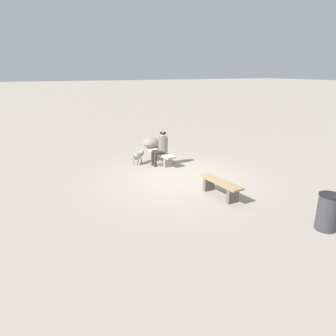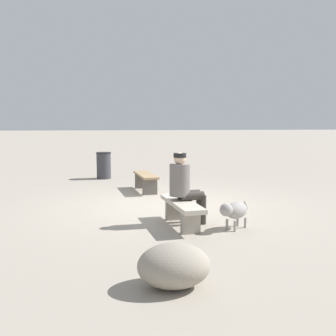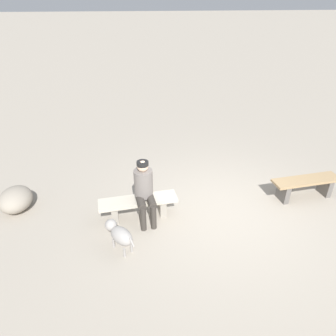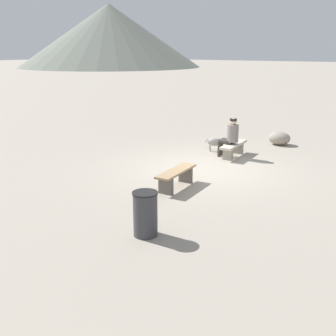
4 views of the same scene
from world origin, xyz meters
The scene contains 7 objects.
ground centered at (0.00, 0.00, -0.03)m, with size 210.00×210.00×0.06m, color #9E9384.
bench_left centered at (-1.86, -0.25, 0.31)m, with size 1.53×0.49×0.46m.
bench_right centered at (1.80, -0.14, 0.31)m, with size 1.56×0.47×0.43m.
seated_person centered at (1.67, -0.07, 0.73)m, with size 0.39×0.64×1.26m.
dog centered at (2.18, 0.67, 0.32)m, with size 0.54×0.64×0.48m.
trash_bin centered at (-4.51, -1.24, 0.43)m, with size 0.48×0.48×0.85m.
boulder centered at (4.28, -0.81, 0.24)m, with size 0.80×0.65×0.48m, color gray.
Camera 2 is at (8.29, -1.66, 1.75)m, focal length 42.23 mm.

